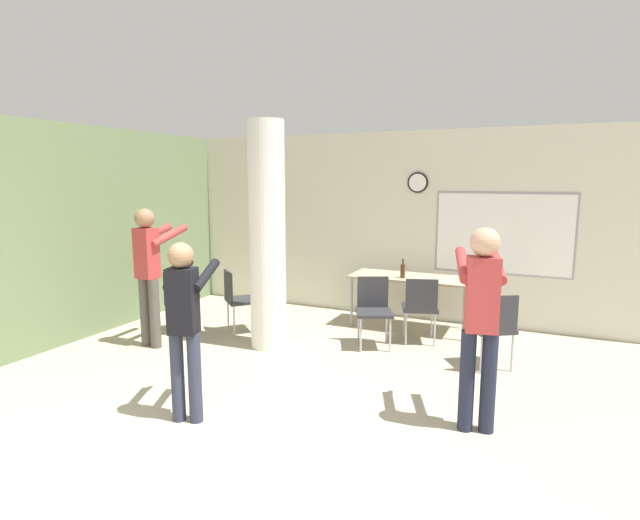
% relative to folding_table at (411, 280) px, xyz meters
% --- Properties ---
extents(ground_plane, '(24.00, 24.00, 0.00)m').
position_rel_folding_table_xyz_m(ground_plane, '(-0.40, -4.46, -0.70)').
color(ground_plane, '#ADA389').
extents(wall_left_accent, '(0.12, 7.00, 2.80)m').
position_rel_folding_table_xyz_m(wall_left_accent, '(-3.90, -1.96, 0.70)').
color(wall_left_accent, '#6B7F56').
rests_on(wall_left_accent, ground_plane).
extents(wall_back, '(8.00, 0.15, 2.80)m').
position_rel_folding_table_xyz_m(wall_back, '(-0.36, 0.60, 0.70)').
color(wall_back, beige).
rests_on(wall_back, ground_plane).
extents(support_pillar, '(0.45, 0.45, 2.80)m').
position_rel_folding_table_xyz_m(support_pillar, '(-1.43, -1.51, 0.70)').
color(support_pillar, silver).
rests_on(support_pillar, ground_plane).
extents(folding_table, '(1.68, 0.68, 0.75)m').
position_rel_folding_table_xyz_m(folding_table, '(0.00, 0.00, 0.00)').
color(folding_table, tan).
rests_on(folding_table, ground_plane).
extents(bottle_on_table, '(0.07, 0.07, 0.26)m').
position_rel_folding_table_xyz_m(bottle_on_table, '(-0.08, -0.14, 0.15)').
color(bottle_on_table, '#4C3319').
rests_on(bottle_on_table, folding_table).
extents(chair_by_left_wall, '(0.61, 0.61, 0.87)m').
position_rel_folding_table_xyz_m(chair_by_left_wall, '(-2.90, -1.49, -0.19)').
color(chair_by_left_wall, '#2D2D33').
rests_on(chair_by_left_wall, ground_plane).
extents(chair_table_right, '(0.55, 0.55, 0.87)m').
position_rel_folding_table_xyz_m(chair_table_right, '(0.28, -0.60, -0.19)').
color(chair_table_right, '#2D2D33').
rests_on(chair_table_right, ground_plane).
extents(chair_table_front, '(0.58, 0.58, 0.87)m').
position_rel_folding_table_xyz_m(chair_table_front, '(-0.24, -0.94, -0.19)').
color(chair_table_front, '#2D2D33').
rests_on(chair_table_front, ground_plane).
extents(chair_mid_room, '(0.61, 0.61, 0.87)m').
position_rel_folding_table_xyz_m(chair_mid_room, '(1.22, -1.16, -0.19)').
color(chair_mid_room, '#2D2D33').
rests_on(chair_mid_room, ground_plane).
extents(chair_near_pillar, '(0.62, 0.62, 0.87)m').
position_rel_folding_table_xyz_m(chair_near_pillar, '(-2.10, -1.19, -0.19)').
color(chair_near_pillar, '#2D2D33').
rests_on(chair_near_pillar, ground_plane).
extents(person_playing_front, '(0.46, 0.63, 1.58)m').
position_rel_folding_table_xyz_m(person_playing_front, '(-1.09, -3.51, 0.23)').
color(person_playing_front, '#2D3347').
rests_on(person_playing_front, ground_plane).
extents(person_watching_back, '(0.43, 0.66, 1.75)m').
position_rel_folding_table_xyz_m(person_watching_back, '(-2.79, -2.11, 0.33)').
color(person_watching_back, '#514C47').
rests_on(person_watching_back, ground_plane).
extents(person_playing_side, '(0.49, 0.68, 1.72)m').
position_rel_folding_table_xyz_m(person_playing_side, '(1.24, -2.64, 0.32)').
color(person_playing_side, '#1E2338').
rests_on(person_playing_side, ground_plane).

